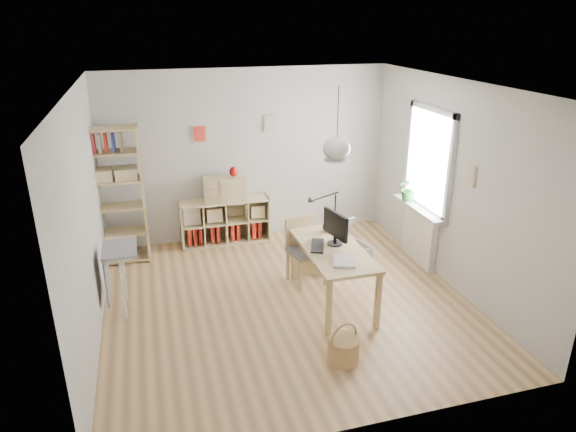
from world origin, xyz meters
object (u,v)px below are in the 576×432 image
object	(u,v)px
cube_shelf	(224,224)
monitor	(335,227)
chair	(305,246)
storage_chest	(347,251)
tall_bookshelf	(115,191)
desk	(333,255)
drawer_chest	(225,189)

from	to	relation	value
cube_shelf	monitor	xyz separation A→B (m)	(1.08, -2.13, 0.69)
chair	storage_chest	world-z (taller)	chair
tall_bookshelf	chair	size ratio (longest dim) A/B	2.21
tall_bookshelf	monitor	distance (m)	3.23
desk	chair	xyz separation A→B (m)	(-0.17, 0.62, -0.14)
tall_bookshelf	storage_chest	bearing A→B (deg)	-17.75
tall_bookshelf	chair	distance (m)	2.82
tall_bookshelf	monitor	xyz separation A→B (m)	(2.65, -1.85, -0.10)
storage_chest	drawer_chest	world-z (taller)	drawer_chest
cube_shelf	monitor	world-z (taller)	monitor
tall_bookshelf	storage_chest	world-z (taller)	tall_bookshelf
desk	monitor	distance (m)	0.35
tall_bookshelf	monitor	size ratio (longest dim) A/B	4.12
desk	chair	world-z (taller)	chair
storage_chest	chair	bearing A→B (deg)	-170.10
desk	cube_shelf	size ratio (longest dim) A/B	1.07
storage_chest	monitor	distance (m)	1.26
drawer_chest	storage_chest	bearing A→B (deg)	-34.07
monitor	drawer_chest	bearing A→B (deg)	104.50
drawer_chest	tall_bookshelf	bearing A→B (deg)	-166.83
desk	monitor	size ratio (longest dim) A/B	3.09
chair	storage_chest	xyz separation A→B (m)	(0.75, 0.32, -0.31)
cube_shelf	monitor	distance (m)	2.49
cube_shelf	drawer_chest	world-z (taller)	drawer_chest
chair	storage_chest	size ratio (longest dim) A/B	1.18
desk	drawer_chest	xyz separation A→B (m)	(-0.98, 2.19, 0.25)
cube_shelf	desk	bearing A→B (deg)	-65.39
tall_bookshelf	chair	world-z (taller)	tall_bookshelf
monitor	drawer_chest	size ratio (longest dim) A/B	0.75
tall_bookshelf	chair	bearing A→B (deg)	-28.79
cube_shelf	drawer_chest	bearing A→B (deg)	-47.87
tall_bookshelf	desk	bearing A→B (deg)	-37.01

